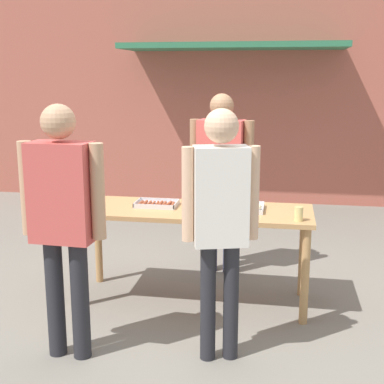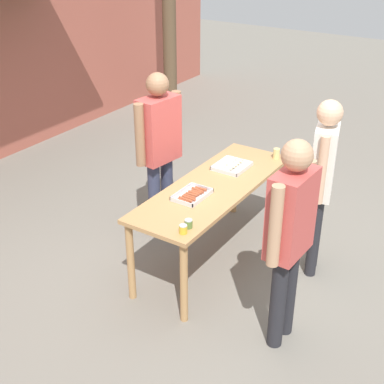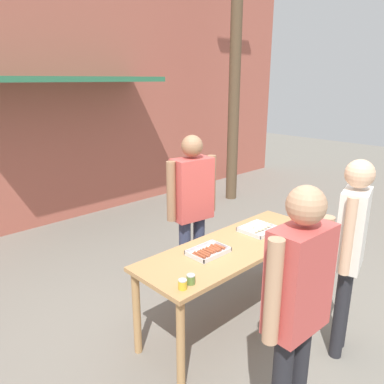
{
  "view_description": "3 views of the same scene",
  "coord_description": "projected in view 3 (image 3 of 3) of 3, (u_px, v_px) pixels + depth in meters",
  "views": [
    {
      "loc": [
        0.77,
        -4.46,
        2.02
      ],
      "look_at": [
        0.0,
        0.0,
        1.01
      ],
      "focal_mm": 50.0,
      "sensor_mm": 36.0,
      "label": 1
    },
    {
      "loc": [
        -4.06,
        -2.37,
        3.24
      ],
      "look_at": [
        -0.33,
        0.05,
        0.91
      ],
      "focal_mm": 50.0,
      "sensor_mm": 36.0,
      "label": 2
    },
    {
      "loc": [
        -2.6,
        -2.13,
        2.4
      ],
      "look_at": [
        0.16,
        0.78,
        1.19
      ],
      "focal_mm": 35.0,
      "sensor_mm": 36.0,
      "label": 3
    }
  ],
  "objects": [
    {
      "name": "beer_cup",
      "position": [
        307.0,
        222.0,
        4.05
      ],
      "size": [
        0.07,
        0.07,
        0.12
      ],
      "color": "#DBC67A",
      "rests_on": "serving_table"
    },
    {
      "name": "person_customer_with_cup",
      "position": [
        351.0,
        241.0,
        3.15
      ],
      "size": [
        0.51,
        0.29,
        1.79
      ],
      "rotation": [
        0.0,
        0.0,
        3.42
      ],
      "color": "#232328",
      "rests_on": "ground"
    },
    {
      "name": "building_facade_back",
      "position": [
        47.0,
        89.0,
        5.99
      ],
      "size": [
        12.0,
        1.11,
        4.5
      ],
      "color": "#A85647",
      "rests_on": "ground"
    },
    {
      "name": "food_tray_buns",
      "position": [
        259.0,
        229.0,
        3.95
      ],
      "size": [
        0.36,
        0.32,
        0.06
      ],
      "color": "silver",
      "rests_on": "serving_table"
    },
    {
      "name": "serving_table",
      "position": [
        235.0,
        255.0,
        3.67
      ],
      "size": [
        2.09,
        0.72,
        0.86
      ],
      "color": "tan",
      "rests_on": "ground"
    },
    {
      "name": "condiment_jar_mustard",
      "position": [
        183.0,
        284.0,
        2.86
      ],
      "size": [
        0.07,
        0.07,
        0.08
      ],
      "color": "gold",
      "rests_on": "serving_table"
    },
    {
      "name": "person_server_behind_table",
      "position": [
        192.0,
        200.0,
        4.22
      ],
      "size": [
        0.65,
        0.31,
        1.83
      ],
      "rotation": [
        0.0,
        0.0,
        -0.14
      ],
      "color": "#333851",
      "rests_on": "ground"
    },
    {
      "name": "person_customer_holding_hotdog",
      "position": [
        298.0,
        298.0,
        2.34
      ],
      "size": [
        0.62,
        0.25,
        1.82
      ],
      "rotation": [
        0.0,
        0.0,
        3.1
      ],
      "color": "#232328",
      "rests_on": "ground"
    },
    {
      "name": "ground_plane",
      "position": [
        232.0,
        320.0,
        3.89
      ],
      "size": [
        24.0,
        24.0,
        0.0
      ],
      "primitive_type": "plane",
      "color": "slate"
    },
    {
      "name": "food_tray_sausages",
      "position": [
        208.0,
        252.0,
        3.45
      ],
      "size": [
        0.37,
        0.26,
        0.04
      ],
      "color": "silver",
      "rests_on": "serving_table"
    },
    {
      "name": "condiment_jar_ketchup",
      "position": [
        191.0,
        279.0,
        2.93
      ],
      "size": [
        0.07,
        0.07,
        0.08
      ],
      "color": "#567A38",
      "rests_on": "serving_table"
    },
    {
      "name": "utility_pole",
      "position": [
        236.0,
        26.0,
        6.93
      ],
      "size": [
        1.1,
        0.22,
        6.52
      ],
      "color": "brown",
      "rests_on": "ground"
    }
  ]
}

